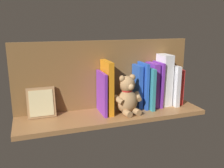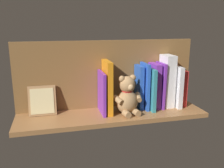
{
  "view_description": "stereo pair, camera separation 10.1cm",
  "coord_description": "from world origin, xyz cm",
  "px_view_note": "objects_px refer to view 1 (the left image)",
  "views": [
    {
      "loc": [
        37.52,
        108.95,
        43.88
      ],
      "look_at": [
        0.0,
        0.0,
        14.81
      ],
      "focal_mm": 39.43,
      "sensor_mm": 36.0,
      "label": 1
    },
    {
      "loc": [
        27.85,
        111.81,
        43.88
      ],
      "look_at": [
        0.0,
        0.0,
        14.81
      ],
      "focal_mm": 39.43,
      "sensor_mm": 36.0,
      "label": 2
    }
  ],
  "objects_px": {
    "dictionary_thick_white": "(164,80)",
    "book_0": "(176,86)",
    "picture_frame_leaning": "(41,103)",
    "teddy_bear": "(127,96)"
  },
  "relations": [
    {
      "from": "dictionary_thick_white",
      "to": "book_0",
      "type": "bearing_deg",
      "value": -179.72
    },
    {
      "from": "book_0",
      "to": "teddy_bear",
      "type": "xyz_separation_m",
      "value": [
        0.32,
        0.06,
        -0.01
      ]
    },
    {
      "from": "dictionary_thick_white",
      "to": "picture_frame_leaning",
      "type": "distance_m",
      "value": 0.64
    },
    {
      "from": "dictionary_thick_white",
      "to": "teddy_bear",
      "type": "relative_size",
      "value": 1.43
    },
    {
      "from": "book_0",
      "to": "dictionary_thick_white",
      "type": "xyz_separation_m",
      "value": [
        0.08,
        0.0,
        0.04
      ]
    },
    {
      "from": "book_0",
      "to": "dictionary_thick_white",
      "type": "bearing_deg",
      "value": 0.28
    },
    {
      "from": "picture_frame_leaning",
      "to": "book_0",
      "type": "bearing_deg",
      "value": 178.12
    },
    {
      "from": "dictionary_thick_white",
      "to": "picture_frame_leaning",
      "type": "bearing_deg",
      "value": -2.15
    },
    {
      "from": "book_0",
      "to": "dictionary_thick_white",
      "type": "distance_m",
      "value": 0.09
    },
    {
      "from": "picture_frame_leaning",
      "to": "teddy_bear",
      "type": "bearing_deg",
      "value": 168.63
    }
  ]
}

